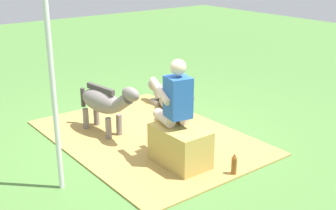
% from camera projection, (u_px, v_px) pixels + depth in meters
% --- Properties ---
extents(ground_plane, '(24.00, 24.00, 0.00)m').
position_uv_depth(ground_plane, '(150.00, 138.00, 6.54)').
color(ground_plane, '#4C7A38').
extents(hay_patch, '(3.36, 2.39, 0.02)m').
position_uv_depth(hay_patch, '(148.00, 137.00, 6.53)').
color(hay_patch, '#AD8C47').
rests_on(hay_patch, ground).
extents(hay_bale, '(0.76, 0.48, 0.52)m').
position_uv_depth(hay_bale, '(180.00, 147.00, 5.63)').
color(hay_bale, tan).
rests_on(hay_bale, ground).
extents(person_seated, '(0.71, 0.51, 1.40)m').
position_uv_depth(person_seated, '(174.00, 105.00, 5.59)').
color(person_seated, beige).
rests_on(person_seated, ground).
extents(pony_standing, '(1.34, 0.43, 0.87)m').
position_uv_depth(pony_standing, '(105.00, 102.00, 6.49)').
color(pony_standing, slate).
rests_on(pony_standing, ground).
extents(pony_lying, '(1.35, 0.49, 0.42)m').
position_uv_depth(pony_lying, '(173.00, 102.00, 7.51)').
color(pony_lying, gray).
rests_on(pony_lying, ground).
extents(soda_bottle, '(0.07, 0.07, 0.30)m').
position_uv_depth(soda_bottle, '(234.00, 165.00, 5.40)').
color(soda_bottle, brown).
rests_on(soda_bottle, ground).
extents(tent_pole_left, '(0.06, 0.06, 2.21)m').
position_uv_depth(tent_pole_left, '(54.00, 98.00, 4.80)').
color(tent_pole_left, silver).
rests_on(tent_pole_left, ground).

